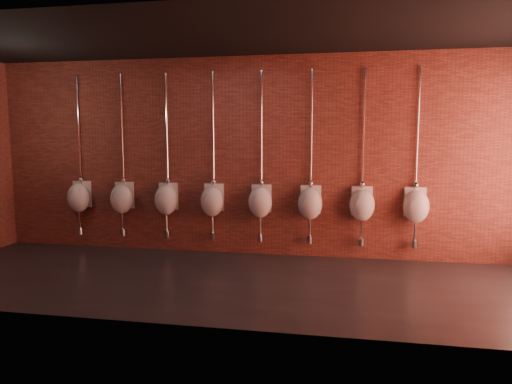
# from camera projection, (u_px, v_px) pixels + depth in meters

# --- Properties ---
(ground) EXTENTS (8.50, 8.50, 0.00)m
(ground) POSITION_uv_depth(u_px,v_px,m) (221.00, 280.00, 6.13)
(ground) COLOR black
(ground) RESTS_ON ground
(room_shell) EXTENTS (8.54, 3.04, 3.22)m
(room_shell) POSITION_uv_depth(u_px,v_px,m) (219.00, 130.00, 5.89)
(room_shell) COLOR black
(room_shell) RESTS_ON ground
(urinal_0) EXTENTS (0.41, 0.36, 2.72)m
(urinal_0) POSITION_uv_depth(u_px,v_px,m) (79.00, 197.00, 7.87)
(urinal_0) COLOR silver
(urinal_0) RESTS_ON ground
(urinal_1) EXTENTS (0.41, 0.36, 2.72)m
(urinal_1) POSITION_uv_depth(u_px,v_px,m) (122.00, 198.00, 7.73)
(urinal_1) COLOR silver
(urinal_1) RESTS_ON ground
(urinal_2) EXTENTS (0.41, 0.36, 2.72)m
(urinal_2) POSITION_uv_depth(u_px,v_px,m) (166.00, 199.00, 7.59)
(urinal_2) COLOR silver
(urinal_2) RESTS_ON ground
(urinal_3) EXTENTS (0.41, 0.36, 2.72)m
(urinal_3) POSITION_uv_depth(u_px,v_px,m) (212.00, 200.00, 7.44)
(urinal_3) COLOR silver
(urinal_3) RESTS_ON ground
(urinal_4) EXTENTS (0.41, 0.36, 2.72)m
(urinal_4) POSITION_uv_depth(u_px,v_px,m) (260.00, 201.00, 7.30)
(urinal_4) COLOR silver
(urinal_4) RESTS_ON ground
(urinal_5) EXTENTS (0.41, 0.36, 2.72)m
(urinal_5) POSITION_uv_depth(u_px,v_px,m) (310.00, 202.00, 7.16)
(urinal_5) COLOR silver
(urinal_5) RESTS_ON ground
(urinal_6) EXTENTS (0.41, 0.36, 2.72)m
(urinal_6) POSITION_uv_depth(u_px,v_px,m) (362.00, 204.00, 7.02)
(urinal_6) COLOR silver
(urinal_6) RESTS_ON ground
(urinal_7) EXTENTS (0.41, 0.36, 2.72)m
(urinal_7) POSITION_uv_depth(u_px,v_px,m) (416.00, 205.00, 6.88)
(urinal_7) COLOR silver
(urinal_7) RESTS_ON ground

